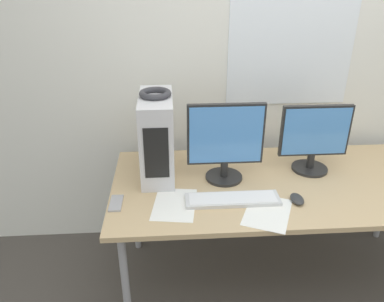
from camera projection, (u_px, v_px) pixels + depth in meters
The scene contains 11 objects.
wall_back at pixel (269, 48), 2.34m from camera, with size 8.00×0.07×2.70m.
desk at pixel (283, 188), 2.13m from camera, with size 1.93×0.87×0.72m.
pc_tower at pixel (157, 137), 2.09m from camera, with size 0.18×0.43×0.47m.
headphones at pixel (155, 93), 1.98m from camera, with size 0.17×0.17×0.03m.
monitor_main at pixel (225, 141), 2.04m from camera, with size 0.42×0.21×0.45m.
monitor_right_near at pixel (314, 138), 2.14m from camera, with size 0.40×0.21×0.40m.
keyboard at pixel (233, 199), 1.93m from camera, with size 0.49×0.13×0.02m.
mouse at pixel (297, 199), 1.93m from camera, with size 0.07×0.11×0.03m.
cell_phone at pixel (116, 203), 1.91m from camera, with size 0.06×0.14×0.01m.
paper_sheet_left at pixel (175, 204), 1.90m from camera, with size 0.25×0.32×0.00m.
paper_sheet_front at pixel (267, 212), 1.84m from camera, with size 0.31×0.36×0.00m.
Camera 1 is at (-0.64, -1.35, 1.81)m, focal length 35.00 mm.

